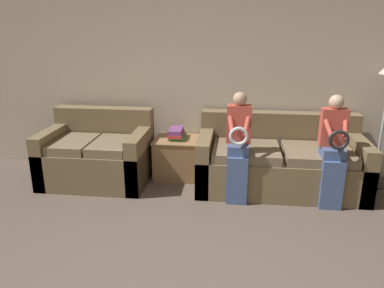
{
  "coord_description": "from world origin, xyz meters",
  "views": [
    {
      "loc": [
        0.33,
        -1.97,
        1.97
      ],
      "look_at": [
        -0.12,
        1.76,
        0.75
      ],
      "focal_mm": 35.0,
      "sensor_mm": 36.0,
      "label": 1
    }
  ],
  "objects_px": {
    "side_shelf": "(177,157)",
    "book_stack": "(177,134)",
    "couch_main": "(279,163)",
    "child_right_seated": "(333,147)",
    "child_left_seated": "(238,143)",
    "couch_side": "(98,156)"
  },
  "relations": [
    {
      "from": "child_right_seated",
      "to": "side_shelf",
      "type": "bearing_deg",
      "value": 162.08
    },
    {
      "from": "couch_side",
      "to": "child_right_seated",
      "type": "bearing_deg",
      "value": -6.86
    },
    {
      "from": "child_left_seated",
      "to": "child_right_seated",
      "type": "relative_size",
      "value": 1.01
    },
    {
      "from": "child_right_seated",
      "to": "book_stack",
      "type": "distance_m",
      "value": 1.93
    },
    {
      "from": "couch_main",
      "to": "book_stack",
      "type": "height_order",
      "value": "couch_main"
    },
    {
      "from": "child_right_seated",
      "to": "book_stack",
      "type": "relative_size",
      "value": 3.88
    },
    {
      "from": "couch_main",
      "to": "couch_side",
      "type": "bearing_deg",
      "value": -178.7
    },
    {
      "from": "couch_main",
      "to": "side_shelf",
      "type": "relative_size",
      "value": 3.46
    },
    {
      "from": "side_shelf",
      "to": "book_stack",
      "type": "xyz_separation_m",
      "value": [
        -0.0,
        0.01,
        0.32
      ]
    },
    {
      "from": "child_left_seated",
      "to": "book_stack",
      "type": "xyz_separation_m",
      "value": [
        -0.8,
        0.6,
        -0.09
      ]
    },
    {
      "from": "child_right_seated",
      "to": "side_shelf",
      "type": "distance_m",
      "value": 1.97
    },
    {
      "from": "couch_main",
      "to": "child_right_seated",
      "type": "relative_size",
      "value": 1.61
    },
    {
      "from": "couch_main",
      "to": "child_right_seated",
      "type": "height_order",
      "value": "child_right_seated"
    },
    {
      "from": "couch_side",
      "to": "side_shelf",
      "type": "xyz_separation_m",
      "value": [
        0.99,
        0.25,
        -0.06
      ]
    },
    {
      "from": "couch_side",
      "to": "book_stack",
      "type": "distance_m",
      "value": 1.06
    },
    {
      "from": "child_left_seated",
      "to": "book_stack",
      "type": "relative_size",
      "value": 3.9
    },
    {
      "from": "side_shelf",
      "to": "couch_side",
      "type": "bearing_deg",
      "value": -165.7
    },
    {
      "from": "couch_side",
      "to": "child_right_seated",
      "type": "xyz_separation_m",
      "value": [
        2.82,
        -0.34,
        0.35
      ]
    },
    {
      "from": "couch_side",
      "to": "book_stack",
      "type": "relative_size",
      "value": 4.11
    },
    {
      "from": "book_stack",
      "to": "child_right_seated",
      "type": "bearing_deg",
      "value": -18.22
    },
    {
      "from": "couch_main",
      "to": "child_right_seated",
      "type": "bearing_deg",
      "value": -37.25
    },
    {
      "from": "child_left_seated",
      "to": "side_shelf",
      "type": "bearing_deg",
      "value": 143.55
    }
  ]
}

